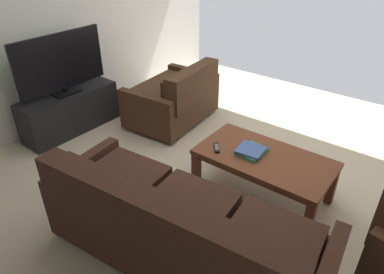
{
  "coord_description": "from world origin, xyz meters",
  "views": [
    {
      "loc": [
        -1.48,
        2.51,
        2.21
      ],
      "look_at": [
        0.08,
        0.47,
        0.66
      ],
      "focal_mm": 32.73,
      "sensor_mm": 36.0,
      "label": 1
    }
  ],
  "objects_px": {
    "loveseat_near": "(175,98)",
    "flat_tv": "(61,63)",
    "coffee_table": "(264,162)",
    "tv_remote": "(217,148)",
    "book_stack": "(252,151)",
    "tv_stand": "(70,112)",
    "sofa_main": "(178,230)"
  },
  "relations": [
    {
      "from": "loveseat_near",
      "to": "flat_tv",
      "type": "xyz_separation_m",
      "value": [
        0.9,
        0.95,
        0.53
      ]
    },
    {
      "from": "loveseat_near",
      "to": "tv_remote",
      "type": "relative_size",
      "value": 7.69
    },
    {
      "from": "book_stack",
      "to": "tv_remote",
      "type": "xyz_separation_m",
      "value": [
        0.29,
        0.13,
        -0.01
      ]
    },
    {
      "from": "loveseat_near",
      "to": "book_stack",
      "type": "height_order",
      "value": "loveseat_near"
    },
    {
      "from": "loveseat_near",
      "to": "coffee_table",
      "type": "height_order",
      "value": "loveseat_near"
    },
    {
      "from": "loveseat_near",
      "to": "book_stack",
      "type": "bearing_deg",
      "value": 155.66
    },
    {
      "from": "coffee_table",
      "to": "flat_tv",
      "type": "height_order",
      "value": "flat_tv"
    },
    {
      "from": "loveseat_near",
      "to": "book_stack",
      "type": "relative_size",
      "value": 4.15
    },
    {
      "from": "sofa_main",
      "to": "loveseat_near",
      "type": "distance_m",
      "value": 2.28
    },
    {
      "from": "coffee_table",
      "to": "tv_stand",
      "type": "xyz_separation_m",
      "value": [
        2.47,
        0.31,
        -0.12
      ]
    },
    {
      "from": "sofa_main",
      "to": "tv_remote",
      "type": "xyz_separation_m",
      "value": [
        0.31,
        -0.95,
        0.08
      ]
    },
    {
      "from": "coffee_table",
      "to": "book_stack",
      "type": "height_order",
      "value": "book_stack"
    },
    {
      "from": "tv_stand",
      "to": "tv_remote",
      "type": "distance_m",
      "value": 2.07
    },
    {
      "from": "coffee_table",
      "to": "flat_tv",
      "type": "relative_size",
      "value": 1.08
    },
    {
      "from": "tv_stand",
      "to": "book_stack",
      "type": "relative_size",
      "value": 4.26
    },
    {
      "from": "coffee_table",
      "to": "book_stack",
      "type": "xyz_separation_m",
      "value": [
        0.12,
        0.03,
        0.09
      ]
    },
    {
      "from": "tv_stand",
      "to": "coffee_table",
      "type": "bearing_deg",
      "value": -172.75
    },
    {
      "from": "flat_tv",
      "to": "book_stack",
      "type": "relative_size",
      "value": 3.94
    },
    {
      "from": "loveseat_near",
      "to": "coffee_table",
      "type": "bearing_deg",
      "value": 158.16
    },
    {
      "from": "tv_stand",
      "to": "book_stack",
      "type": "bearing_deg",
      "value": -172.99
    },
    {
      "from": "tv_remote",
      "to": "loveseat_near",
      "type": "bearing_deg",
      "value": -34.25
    },
    {
      "from": "sofa_main",
      "to": "coffee_table",
      "type": "xyz_separation_m",
      "value": [
        -0.11,
        -1.11,
        0.01
      ]
    },
    {
      "from": "loveseat_near",
      "to": "tv_stand",
      "type": "relative_size",
      "value": 0.98
    },
    {
      "from": "loveseat_near",
      "to": "flat_tv",
      "type": "height_order",
      "value": "flat_tv"
    },
    {
      "from": "book_stack",
      "to": "flat_tv",
      "type": "bearing_deg",
      "value": 7.02
    },
    {
      "from": "loveseat_near",
      "to": "tv_remote",
      "type": "height_order",
      "value": "loveseat_near"
    },
    {
      "from": "sofa_main",
      "to": "flat_tv",
      "type": "relative_size",
      "value": 1.93
    },
    {
      "from": "loveseat_near",
      "to": "tv_stand",
      "type": "xyz_separation_m",
      "value": [
        0.9,
        0.95,
        -0.09
      ]
    },
    {
      "from": "loveseat_near",
      "to": "flat_tv",
      "type": "bearing_deg",
      "value": 46.57
    },
    {
      "from": "sofa_main",
      "to": "tv_remote",
      "type": "bearing_deg",
      "value": -71.96
    },
    {
      "from": "sofa_main",
      "to": "tv_stand",
      "type": "height_order",
      "value": "sofa_main"
    },
    {
      "from": "loveseat_near",
      "to": "tv_remote",
      "type": "bearing_deg",
      "value": 145.75
    }
  ]
}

